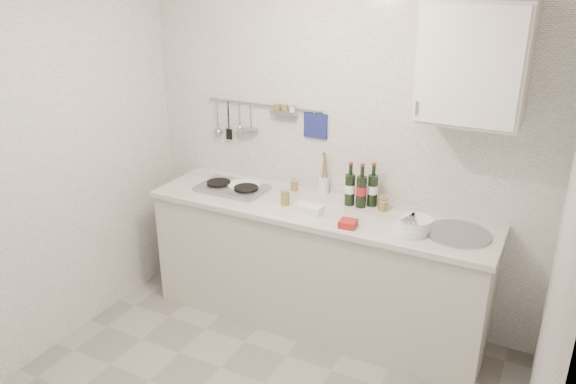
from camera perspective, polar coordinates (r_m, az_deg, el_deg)
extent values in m
cube|color=silver|center=(4.03, 4.94, 4.31)|extent=(3.00, 0.02, 2.50)
cube|color=silver|center=(3.84, -25.08, 1.40)|extent=(0.02, 2.80, 2.50)
cube|color=silver|center=(2.48, 25.24, -9.68)|extent=(0.02, 2.80, 2.50)
cube|color=beige|center=(4.10, 2.95, -7.70)|extent=(2.40, 0.60, 0.88)
cube|color=silver|center=(3.89, 3.08, -1.79)|extent=(2.44, 0.64, 0.04)
cube|color=black|center=(4.32, 2.96, -12.09)|extent=(2.34, 0.52, 0.10)
cube|color=#93969B|center=(4.19, -5.68, 0.41)|extent=(0.50, 0.32, 0.03)
cylinder|color=black|center=(4.24, -7.06, 0.95)|extent=(0.18, 0.18, 0.01)
cylinder|color=black|center=(4.12, -4.28, 0.41)|extent=(0.18, 0.18, 0.01)
cylinder|color=#93969B|center=(3.63, 16.89, -4.09)|extent=(0.40, 0.40, 0.02)
cylinder|color=#93969B|center=(3.66, 16.80, -4.88)|extent=(0.34, 0.34, 0.10)
cylinder|color=#93969B|center=(4.17, -2.50, 8.84)|extent=(0.95, 0.02, 0.02)
cube|color=navy|center=(4.03, 2.81, 6.75)|extent=(0.18, 0.02, 0.18)
cube|color=beige|center=(3.46, 18.36, 12.35)|extent=(0.60, 0.35, 0.70)
cube|color=white|center=(3.29, 17.80, 11.96)|extent=(0.56, 0.01, 0.66)
cylinder|color=#93969B|center=(3.38, 12.92, 8.33)|extent=(0.01, 0.01, 0.08)
cylinder|color=#5570C1|center=(4.20, -4.66, 0.42)|extent=(0.26, 0.26, 0.01)
cylinder|color=#5570C1|center=(4.20, -4.57, 0.59)|extent=(0.25, 0.25, 0.01)
cylinder|color=#5570C1|center=(4.20, -4.48, 0.75)|extent=(0.25, 0.25, 0.01)
cylinder|color=white|center=(3.59, 12.26, -3.91)|extent=(0.23, 0.23, 0.01)
cylinder|color=white|center=(3.59, 12.38, -3.74)|extent=(0.23, 0.23, 0.01)
cylinder|color=white|center=(3.59, 12.49, -3.57)|extent=(0.22, 0.22, 0.01)
cylinder|color=white|center=(3.58, 12.60, -3.39)|extent=(0.22, 0.22, 0.01)
cylinder|color=white|center=(3.58, 12.71, -3.22)|extent=(0.21, 0.21, 0.01)
cylinder|color=white|center=(3.58, 12.82, -3.05)|extent=(0.20, 0.20, 0.01)
cylinder|color=white|center=(3.58, 12.93, -2.88)|extent=(0.20, 0.20, 0.01)
cylinder|color=white|center=(3.57, 13.05, -2.70)|extent=(0.19, 0.19, 0.01)
cube|color=white|center=(3.78, 2.12, -1.72)|extent=(0.19, 0.10, 0.06)
cube|color=#AE2C13|center=(3.59, 6.11, -3.22)|extent=(0.11, 0.11, 0.04)
cylinder|color=white|center=(4.10, 3.64, 0.64)|extent=(0.08, 0.08, 0.12)
cylinder|color=#94643B|center=(4.04, 3.82, 2.55)|extent=(0.04, 0.06, 0.23)
cylinder|color=#94643B|center=(4.06, 3.61, 2.50)|extent=(0.02, 0.04, 0.21)
cylinder|color=olive|center=(4.15, 0.65, 0.65)|extent=(0.06, 0.06, 0.07)
cylinder|color=tan|center=(4.14, 0.65, 1.19)|extent=(0.06, 0.06, 0.01)
cylinder|color=olive|center=(3.86, 9.62, -1.41)|extent=(0.06, 0.06, 0.07)
cylinder|color=tan|center=(3.85, 9.66, -0.90)|extent=(0.06, 0.06, 0.01)
cylinder|color=olive|center=(3.89, 9.59, -1.12)|extent=(0.07, 0.07, 0.08)
cylinder|color=tan|center=(3.87, 9.63, -0.50)|extent=(0.07, 0.07, 0.01)
cylinder|color=olive|center=(3.89, -0.29, -0.60)|extent=(0.06, 0.06, 0.10)
cylinder|color=tan|center=(3.87, -0.29, 0.18)|extent=(0.07, 0.07, 0.01)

